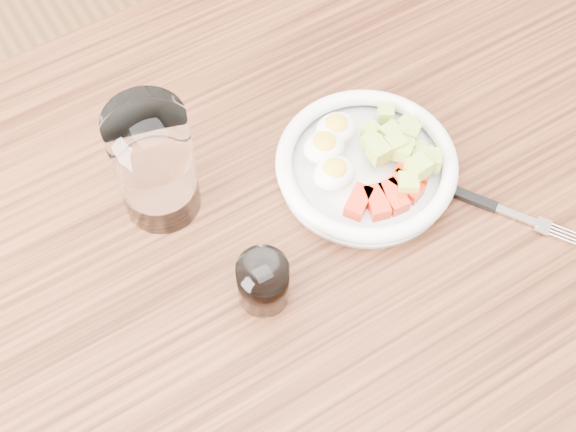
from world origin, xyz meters
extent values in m
plane|color=brown|center=(0.00, 0.00, 0.00)|extent=(4.00, 4.00, 0.00)
cube|color=brown|center=(0.65, 0.35, 0.36)|extent=(0.07, 0.07, 0.73)
cube|color=brown|center=(0.00, 0.00, 0.75)|extent=(1.50, 0.90, 0.04)
cylinder|color=white|center=(0.12, 0.03, 0.78)|extent=(0.22, 0.22, 0.01)
torus|color=white|center=(0.12, 0.03, 0.79)|extent=(0.23, 0.23, 0.02)
cube|color=red|center=(0.08, -0.01, 0.79)|extent=(0.05, 0.04, 0.02)
cube|color=red|center=(0.09, -0.03, 0.79)|extent=(0.03, 0.05, 0.02)
cube|color=red|center=(0.12, -0.03, 0.79)|extent=(0.03, 0.04, 0.02)
cube|color=red|center=(0.14, -0.03, 0.79)|extent=(0.04, 0.05, 0.02)
cube|color=red|center=(0.16, -0.01, 0.79)|extent=(0.04, 0.05, 0.02)
ellipsoid|color=white|center=(0.08, 0.07, 0.80)|extent=(0.05, 0.05, 0.03)
ellipsoid|color=yellow|center=(0.08, 0.07, 0.82)|extent=(0.03, 0.03, 0.01)
ellipsoid|color=white|center=(0.11, 0.09, 0.80)|extent=(0.05, 0.05, 0.03)
ellipsoid|color=yellow|center=(0.11, 0.09, 0.82)|extent=(0.03, 0.03, 0.01)
ellipsoid|color=white|center=(0.07, 0.03, 0.80)|extent=(0.05, 0.05, 0.03)
ellipsoid|color=yellow|center=(0.07, 0.03, 0.82)|extent=(0.03, 0.03, 0.01)
cube|color=#B4C34B|center=(0.18, 0.08, 0.80)|extent=(0.03, 0.03, 0.02)
cube|color=#B4C34B|center=(0.13, 0.04, 0.81)|extent=(0.02, 0.02, 0.02)
cube|color=#B4C34B|center=(0.17, 0.02, 0.80)|extent=(0.02, 0.02, 0.02)
cube|color=#B4C34B|center=(0.19, 0.04, 0.80)|extent=(0.03, 0.03, 0.02)
cube|color=#B4C34B|center=(0.15, 0.06, 0.80)|extent=(0.02, 0.02, 0.02)
cube|color=#B4C34B|center=(0.18, -0.02, 0.81)|extent=(0.03, 0.03, 0.02)
cube|color=#B4C34B|center=(0.18, 0.03, 0.81)|extent=(0.03, 0.03, 0.02)
cube|color=#B4C34B|center=(0.17, 0.02, 0.81)|extent=(0.03, 0.03, 0.02)
cube|color=#B4C34B|center=(0.18, 0.04, 0.80)|extent=(0.03, 0.03, 0.02)
cube|color=#B4C34B|center=(0.18, 0.00, 0.80)|extent=(0.03, 0.03, 0.02)
cube|color=#B4C34B|center=(0.13, 0.02, 0.82)|extent=(0.02, 0.02, 0.02)
cube|color=#B4C34B|center=(0.16, -0.02, 0.81)|extent=(0.03, 0.03, 0.02)
cube|color=#B4C34B|center=(0.16, 0.01, 0.81)|extent=(0.03, 0.03, 0.02)
cube|color=#B4C34B|center=(0.18, -0.01, 0.80)|extent=(0.03, 0.03, 0.02)
cube|color=#B4C34B|center=(0.14, -0.03, 0.80)|extent=(0.03, 0.03, 0.02)
cube|color=#B4C34B|center=(0.18, -0.01, 0.80)|extent=(0.02, 0.02, 0.02)
cube|color=#B4C34B|center=(0.16, 0.04, 0.81)|extent=(0.03, 0.03, 0.02)
cube|color=#B4C34B|center=(0.15, 0.02, 0.82)|extent=(0.02, 0.02, 0.02)
cube|color=#B4C34B|center=(0.16, 0.05, 0.80)|extent=(0.02, 0.02, 0.02)
cube|color=black|center=(0.20, -0.06, 0.77)|extent=(0.06, 0.09, 0.01)
cube|color=silver|center=(0.24, -0.13, 0.77)|extent=(0.04, 0.05, 0.00)
cube|color=silver|center=(0.26, -0.15, 0.77)|extent=(0.03, 0.03, 0.00)
cylinder|color=silver|center=(0.27, -0.18, 0.77)|extent=(0.02, 0.03, 0.00)
cylinder|color=silver|center=(0.27, -0.17, 0.77)|extent=(0.02, 0.03, 0.00)
cylinder|color=silver|center=(0.27, -0.17, 0.77)|extent=(0.02, 0.03, 0.00)
cylinder|color=silver|center=(0.28, -0.17, 0.77)|extent=(0.02, 0.03, 0.00)
cylinder|color=white|center=(-0.12, 0.12, 0.85)|extent=(0.09, 0.09, 0.17)
cylinder|color=white|center=(-0.08, -0.05, 0.80)|extent=(0.06, 0.06, 0.07)
cylinder|color=black|center=(-0.08, -0.05, 0.80)|extent=(0.05, 0.05, 0.06)
camera|label=1|loc=(-0.26, -0.41, 1.62)|focal=50.00mm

